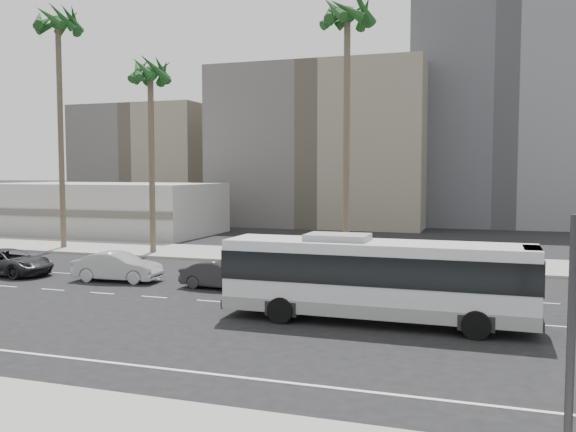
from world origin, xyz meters
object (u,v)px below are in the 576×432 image
at_px(car_c, 9,262).
at_px(car_a, 221,275).
at_px(city_bus, 376,277).
at_px(palm_mid, 150,77).
at_px(palm_far, 58,27).
at_px(car_b, 118,267).
at_px(palm_near, 347,20).

bearing_deg(car_c, car_a, -86.32).
xyz_separation_m(city_bus, palm_mid, (-19.45, 15.45, 11.16)).
height_order(city_bus, palm_far, palm_far).
distance_m(palm_mid, palm_far, 9.41).
bearing_deg(car_a, car_b, 92.02).
relative_size(car_c, palm_mid, 0.38).
relative_size(car_b, palm_far, 0.26).
bearing_deg(city_bus, car_b, 162.58).
distance_m(car_a, car_b, 6.43).
relative_size(car_c, palm_far, 0.29).
xyz_separation_m(car_b, palm_far, (-12.39, 11.02, 16.53)).
xyz_separation_m(car_c, palm_near, (18.06, 10.72, 15.23)).
bearing_deg(city_bus, palm_far, 150.37).
height_order(car_a, palm_mid, palm_mid).
height_order(car_c, palm_near, palm_near).
distance_m(city_bus, car_a, 10.19).
height_order(car_b, car_c, car_b).
bearing_deg(palm_mid, city_bus, -38.46).
bearing_deg(car_b, city_bus, -111.37).
distance_m(car_b, palm_far, 23.41).
distance_m(city_bus, car_b, 16.20).
relative_size(car_c, palm_near, 0.32).
xyz_separation_m(car_a, palm_far, (-18.82, 11.22, 16.62)).
xyz_separation_m(car_a, car_b, (-6.43, 0.20, 0.10)).
xyz_separation_m(car_b, car_c, (-7.37, -0.25, -0.04)).
bearing_deg(palm_far, city_bus, -29.76).
xyz_separation_m(city_bus, palm_near, (-4.72, 15.35, 14.13)).
distance_m(city_bus, car_c, 23.27).
bearing_deg(car_a, palm_mid, 47.97).
bearing_deg(car_c, palm_mid, -13.66).
bearing_deg(car_b, palm_near, -49.40).
height_order(city_bus, car_a, city_bus).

